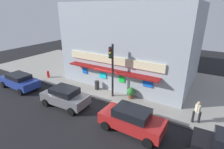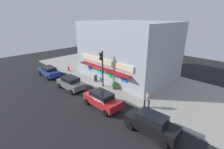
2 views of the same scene
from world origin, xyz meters
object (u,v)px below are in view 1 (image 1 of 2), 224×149
Objects in this scene: traffic_light at (112,64)px; pedestrian at (197,111)px; parked_car_grey at (65,97)px; parked_car_red at (132,119)px; potted_plant_by_window at (131,92)px; parked_car_blue at (19,81)px; trash_can at (97,85)px; potted_plant_by_doorway at (152,91)px; fire_hydrant at (48,74)px.

traffic_light is 2.90× the size of pedestrian.
parked_car_grey is 6.16m from parked_car_red.
parked_car_blue reaches higher than potted_plant_by_window.
parked_car_blue is (-10.87, -3.67, 0.06)m from potted_plant_by_window.
pedestrian reaches higher than trash_can.
pedestrian is at bearing -28.15° from potted_plant_by_doorway.
parked_car_blue reaches higher than trash_can.
potted_plant_by_doorway is (3.05, 1.94, -2.57)m from traffic_light.
traffic_light is 1.12× the size of parked_car_red.
traffic_light is 4.79m from parked_car_grey.
parked_car_red is (3.46, -3.14, -2.42)m from traffic_light.
pedestrian is 5.55m from potted_plant_by_window.
parked_car_grey is (-9.76, -2.91, -0.24)m from pedestrian.
potted_plant_by_doorway is (11.84, 1.79, 0.12)m from fire_hydrant.
fire_hydrant is 12.68m from parked_car_red.
parked_car_blue is 12.74m from parked_car_red.
traffic_light reaches higher than pedestrian.
parked_car_grey is (-5.75, -5.05, 0.13)m from potted_plant_by_doorway.
traffic_light is 1.07× the size of parked_car_blue.
fire_hydrant is at bearing -171.42° from potted_plant_by_doorway.
traffic_light is at bearing 49.06° from parked_car_grey.
traffic_light is 5.03× the size of potted_plant_by_doorway.
parked_car_blue is at bearing -170.18° from pedestrian.
fire_hydrant is 0.83× the size of potted_plant_by_window.
parked_car_grey is at bearing -163.43° from pedestrian.
parked_car_blue is (-12.33, -4.97, 0.10)m from potted_plant_by_doorway.
potted_plant_by_doorway is 1.96m from potted_plant_by_window.
potted_plant_by_window is (3.65, 0.12, 0.11)m from trash_can.
potted_plant_by_doorway is 0.21× the size of parked_car_blue.
potted_plant_by_doorway is (5.11, 1.42, 0.08)m from trash_can.
trash_can is 3.70m from parked_car_grey.
parked_car_grey is at bearing -0.68° from parked_car_blue.
potted_plant_by_window is at bearing 21.80° from traffic_light.
fire_hydrant is 6.74m from trash_can.
parked_car_red is (12.74, -0.11, 0.06)m from parked_car_blue.
parked_car_grey is (6.09, -3.27, 0.26)m from fire_hydrant.
traffic_light is 4.78× the size of potted_plant_by_window.
fire_hydrant is 0.88× the size of potted_plant_by_doorway.
parked_car_grey is at bearing 179.71° from parked_car_red.
trash_can is at bearing 146.39° from parked_car_red.
pedestrian reaches higher than potted_plant_by_window.
potted_plant_by_doorway is at bearing 8.58° from fire_hydrant.
parked_car_red reaches higher than fire_hydrant.
parked_car_grey is (-0.65, -3.63, 0.21)m from trash_can.
pedestrian is 4.65m from parked_car_red.
parked_car_blue is at bearing -158.04° from potted_plant_by_doorway.
parked_car_red reaches higher than potted_plant_by_window.
parked_car_blue is at bearing 179.51° from parked_car_red.
parked_car_blue is at bearing -161.89° from traffic_light.
parked_car_grey reaches higher than parked_car_blue.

